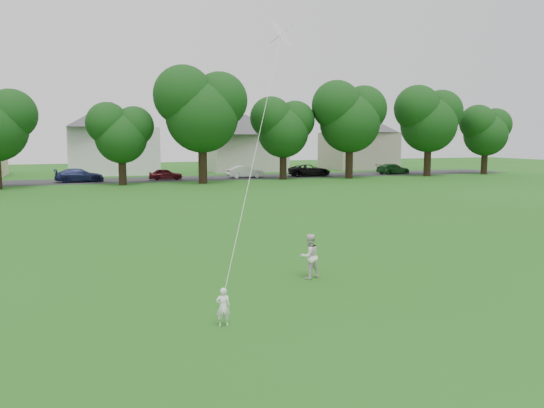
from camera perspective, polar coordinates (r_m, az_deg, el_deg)
name	(u,v)px	position (r m, az deg, el deg)	size (l,w,h in m)	color
ground	(243,309)	(13.24, -3.18, -11.23)	(160.00, 160.00, 0.00)	#1F5B15
street	(120,180)	(54.32, -16.02, 2.46)	(90.00, 7.00, 0.01)	#2D2D30
toddler	(223,307)	(12.02, -5.27, -10.97)	(0.32, 0.21, 0.88)	white
older_boy	(309,256)	(15.87, 4.04, -5.62)	(0.65, 0.51, 1.34)	white
kite	(260,132)	(15.89, -1.33, 7.70)	(2.77, 4.57, 11.75)	silver
tree_row	(151,113)	(48.96, -12.85, 9.49)	(82.70, 8.98, 10.88)	black
parked_cars	(153,174)	(53.58, -12.69, 3.16)	(64.26, 2.72, 1.29)	black
house_row	(103,134)	(64.09, -17.74, 7.18)	(77.29, 14.18, 9.75)	beige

